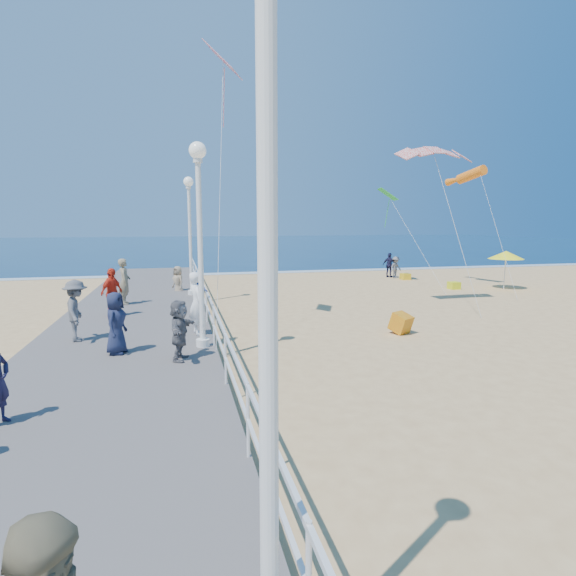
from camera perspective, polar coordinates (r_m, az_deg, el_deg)
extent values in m
plane|color=#DAB172|center=(13.82, 12.24, -7.39)|extent=(160.00, 160.00, 0.00)
cube|color=#0B2747|center=(77.24, -9.47, 5.48)|extent=(160.00, 90.00, 0.05)
cube|color=white|center=(33.16, -3.46, 1.96)|extent=(160.00, 1.20, 0.04)
cube|color=slate|center=(12.52, -20.69, -8.45)|extent=(5.00, 44.00, 0.40)
cube|color=white|center=(12.16, -9.46, -2.44)|extent=(0.05, 42.00, 0.06)
cube|color=white|center=(12.27, -9.40, -4.74)|extent=(0.05, 42.00, 0.04)
cylinder|color=white|center=(3.10, -2.52, -7.57)|extent=(0.14, 0.14, 4.70)
cylinder|color=white|center=(12.36, -10.75, -6.82)|extent=(0.36, 0.36, 0.20)
cylinder|color=white|center=(11.97, -11.05, 4.11)|extent=(0.14, 0.14, 4.70)
sphere|color=white|center=(12.07, -11.42, 16.75)|extent=(0.44, 0.44, 0.44)
cylinder|color=white|center=(21.17, -12.11, -0.55)|extent=(0.36, 0.36, 0.20)
cylinder|color=white|center=(20.95, -12.31, 5.81)|extent=(0.14, 0.14, 4.70)
sphere|color=white|center=(21.01, -12.54, 13.05)|extent=(0.44, 0.44, 0.44)
imported|color=white|center=(13.52, -11.51, -1.92)|extent=(0.59, 0.76, 1.86)
imported|color=blue|center=(13.62, -10.96, -0.25)|extent=(0.44, 0.51, 0.91)
imported|color=#525357|center=(13.83, -25.30, -2.62)|extent=(0.77, 1.19, 1.73)
imported|color=red|center=(16.95, -21.46, -0.53)|extent=(0.90, 1.07, 1.72)
imported|color=#1C223E|center=(12.13, -21.02, -4.18)|extent=(0.70, 0.88, 1.58)
imported|color=#5E5D63|center=(11.12, -13.62, -5.22)|extent=(0.79, 1.44, 1.48)
imported|color=#7F7358|center=(19.32, -20.03, 0.78)|extent=(0.47, 0.70, 1.86)
imported|color=slate|center=(30.95, 13.52, 2.58)|extent=(1.07, 0.85, 1.45)
imported|color=#1B1B3B|center=(31.20, 12.77, 2.85)|extent=(0.94, 1.01, 1.66)
imported|color=gray|center=(22.61, -13.77, 0.71)|extent=(0.83, 0.93, 1.59)
cube|color=#C5490B|center=(15.53, 14.14, -4.57)|extent=(0.82, 0.88, 0.74)
cylinder|color=white|center=(27.83, 25.81, 1.72)|extent=(0.05, 0.05, 1.80)
cone|color=#FFF41A|center=(27.75, 25.95, 3.80)|extent=(1.90, 1.90, 0.45)
cube|color=yellow|center=(26.81, 20.32, 0.31)|extent=(0.55, 0.55, 0.40)
cube|color=yellow|center=(30.29, 14.68, 1.42)|extent=(0.55, 0.55, 0.40)
cylinder|color=orange|center=(28.01, 22.26, 13.17)|extent=(1.08, 3.09, 1.17)
cube|color=green|center=(28.16, 12.54, 11.55)|extent=(1.32, 1.47, 0.72)
cube|color=#CF184C|center=(16.47, -8.24, 26.70)|extent=(1.40, 1.58, 0.92)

